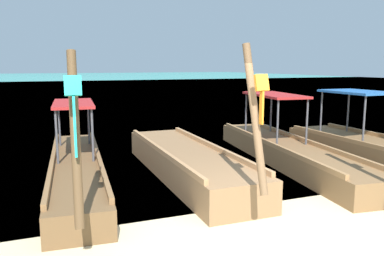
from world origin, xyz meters
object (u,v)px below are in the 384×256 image
Objects in this scene: longtail_boat_turquoise_ribbon at (76,168)px; longtail_boat_green_ribbon at (288,151)px; longtail_boat_yellow_ribbon at (373,149)px; longtail_boat_orange_ribbon at (188,163)px.

longtail_boat_turquoise_ribbon is 5.15m from longtail_boat_green_ribbon.
longtail_boat_green_ribbon is at bearing 162.52° from longtail_boat_yellow_ribbon.
longtail_boat_turquoise_ribbon is at bearing 169.21° from longtail_boat_orange_ribbon.
longtail_boat_turquoise_ribbon is at bearing 172.73° from longtail_boat_yellow_ribbon.
longtail_boat_turquoise_ribbon is 2.40m from longtail_boat_orange_ribbon.
longtail_boat_yellow_ribbon is (4.91, -0.48, 0.02)m from longtail_boat_orange_ribbon.
longtail_boat_yellow_ribbon is at bearing -17.48° from longtail_boat_green_ribbon.
longtail_boat_green_ribbon is 1.26× the size of longtail_boat_yellow_ribbon.
longtail_boat_green_ribbon is (2.80, 0.19, -0.00)m from longtail_boat_orange_ribbon.
longtail_boat_green_ribbon is (5.15, -0.26, 0.01)m from longtail_boat_turquoise_ribbon.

